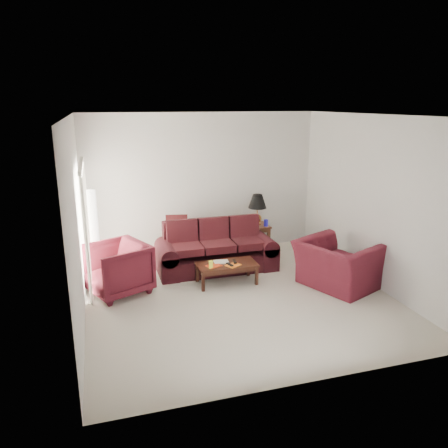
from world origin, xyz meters
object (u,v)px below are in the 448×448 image
object	(u,v)px
end_table	(255,238)
coffee_table	(227,273)
sofa	(216,247)
armchair_left	(117,269)
floor_lamp	(92,230)
armchair_right	(337,265)

from	to	relation	value
end_table	coffee_table	world-z (taller)	end_table
sofa	armchair_left	distance (m)	2.01
floor_lamp	armchair_left	world-z (taller)	floor_lamp
end_table	floor_lamp	world-z (taller)	floor_lamp
sofa	end_table	distance (m)	1.42
floor_lamp	armchair_left	xyz separation A→B (m)	(0.37, -1.28, -0.36)
end_table	armchair_right	size ratio (longest dim) A/B	0.47
end_table	coffee_table	distance (m)	1.92
sofa	end_table	bearing A→B (deg)	30.81
coffee_table	floor_lamp	bearing A→B (deg)	166.79
floor_lamp	coffee_table	distance (m)	2.76
sofa	armchair_right	world-z (taller)	sofa
sofa	end_table	xyz separation A→B (m)	(1.13, 0.84, -0.17)
end_table	armchair_right	world-z (taller)	armchair_right
floor_lamp	armchair_right	bearing A→B (deg)	-27.02
floor_lamp	end_table	bearing A→B (deg)	2.40
sofa	armchair_left	world-z (taller)	sofa
sofa	coffee_table	distance (m)	0.76
end_table	armchair_right	bearing A→B (deg)	-72.62
end_table	armchair_left	xyz separation A→B (m)	(-3.06, -1.42, 0.15)
sofa	armchair_left	bearing A→B (deg)	-169.15
armchair_left	coffee_table	distance (m)	1.94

